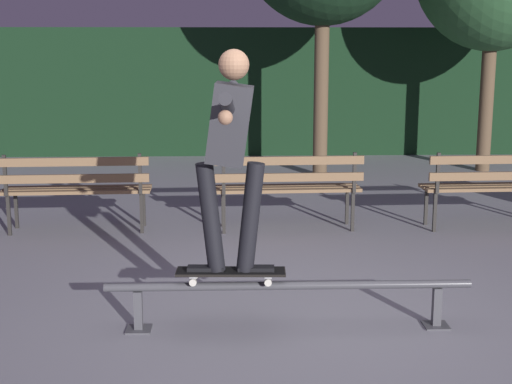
# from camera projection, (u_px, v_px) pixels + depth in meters

# --- Properties ---
(ground_plane) EXTENTS (90.00, 90.00, 0.00)m
(ground_plane) POSITION_uv_depth(u_px,v_px,m) (288.00, 327.00, 5.42)
(ground_plane) COLOR gray
(hedge_backdrop) EXTENTS (24.00, 1.20, 2.29)m
(hedge_backdrop) POSITION_uv_depth(u_px,v_px,m) (252.00, 90.00, 13.86)
(hedge_backdrop) COLOR black
(hedge_backdrop) RESTS_ON ground
(grind_rail) EXTENTS (2.64, 0.18, 0.35)m
(grind_rail) POSITION_uv_depth(u_px,v_px,m) (289.00, 292.00, 5.35)
(grind_rail) COLOR #47474C
(grind_rail) RESTS_ON ground
(skateboard) EXTENTS (0.79, 0.23, 0.09)m
(skateboard) POSITION_uv_depth(u_px,v_px,m) (231.00, 272.00, 5.30)
(skateboard) COLOR black
(skateboard) RESTS_ON grind_rail
(skateboarder) EXTENTS (0.62, 1.41, 1.56)m
(skateboarder) POSITION_uv_depth(u_px,v_px,m) (230.00, 142.00, 5.12)
(skateboarder) COLOR black
(skateboarder) RESTS_ON skateboard
(park_bench_leftmost) EXTENTS (1.61, 0.47, 0.88)m
(park_bench_leftmost) POSITION_uv_depth(u_px,v_px,m) (75.00, 184.00, 8.00)
(park_bench_leftmost) COLOR #282623
(park_bench_leftmost) RESTS_ON ground
(park_bench_left_center) EXTENTS (1.61, 0.47, 0.88)m
(park_bench_left_center) POSITION_uv_depth(u_px,v_px,m) (288.00, 183.00, 8.07)
(park_bench_left_center) COLOR #282623
(park_bench_left_center) RESTS_ON ground
(park_bench_right_center) EXTENTS (1.61, 0.47, 0.88)m
(park_bench_right_center) POSITION_uv_depth(u_px,v_px,m) (497.00, 181.00, 8.15)
(park_bench_right_center) COLOR #282623
(park_bench_right_center) RESTS_ON ground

